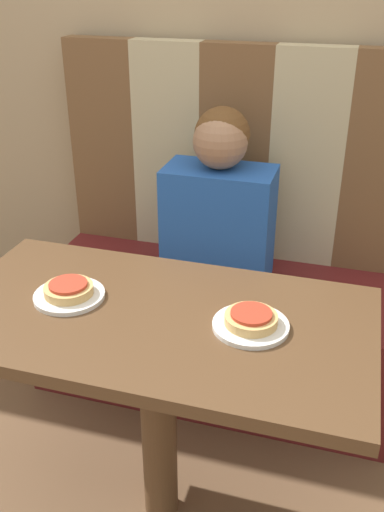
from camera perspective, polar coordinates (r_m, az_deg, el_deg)
ground_plane at (r=1.91m, az=-3.04°, el=-23.71°), size 12.00×12.00×0.00m
wall_back at (r=2.15m, az=5.43°, el=22.46°), size 7.00×0.05×2.60m
booth_seat at (r=2.21m, az=2.42°, el=-7.22°), size 1.31×0.56×0.45m
booth_backrest at (r=2.15m, az=4.37°, el=10.11°), size 1.31×0.08×0.78m
dining_table at (r=1.49m, az=-3.61°, el=-8.99°), size 1.08×0.58×0.70m
person at (r=1.97m, az=2.74°, el=5.38°), size 0.37×0.22×0.61m
plate_left at (r=1.52m, az=-12.17°, el=-3.89°), size 0.18×0.18×0.01m
plate_right at (r=1.38m, az=5.89°, el=-6.92°), size 0.18×0.18×0.01m
pizza_left at (r=1.51m, az=-12.24°, el=-3.22°), size 0.13×0.13×0.03m
pizza_right at (r=1.37m, az=5.93°, el=-6.21°), size 0.13×0.13×0.03m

